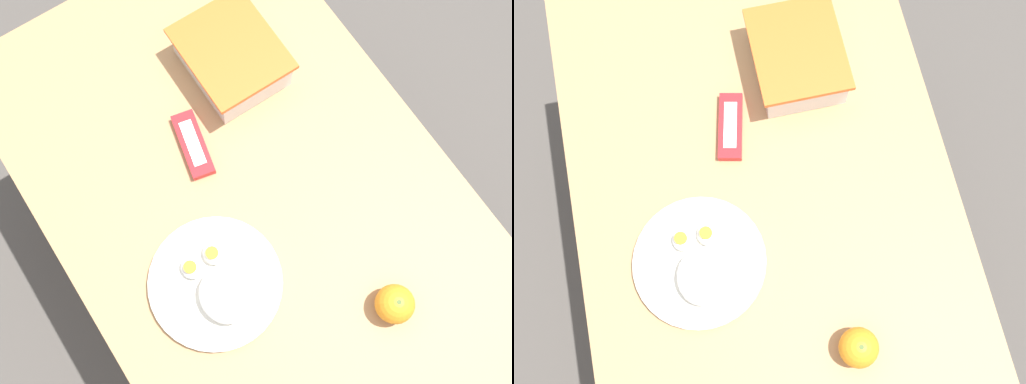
% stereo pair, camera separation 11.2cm
% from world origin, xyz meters
% --- Properties ---
extents(ground_plane, '(10.00, 10.00, 0.00)m').
position_xyz_m(ground_plane, '(0.00, 0.00, 0.00)').
color(ground_plane, '#4C4742').
extents(table, '(1.16, 0.73, 0.71)m').
position_xyz_m(table, '(0.00, 0.00, 0.63)').
color(table, '#AD7F51').
rests_on(table, ground_plane).
extents(food_container, '(0.21, 0.18, 0.08)m').
position_xyz_m(food_container, '(-0.26, 0.12, 0.74)').
color(food_container, white).
rests_on(food_container, table).
extents(orange_fruit, '(0.07, 0.07, 0.07)m').
position_xyz_m(orange_fruit, '(0.31, 0.10, 0.74)').
color(orange_fruit, orange).
rests_on(orange_fruit, table).
extents(rice_plate, '(0.25, 0.25, 0.06)m').
position_xyz_m(rice_plate, '(0.10, -0.15, 0.72)').
color(rice_plate, silver).
rests_on(rice_plate, table).
extents(candy_bar, '(0.14, 0.07, 0.02)m').
position_xyz_m(candy_bar, '(-0.15, -0.04, 0.72)').
color(candy_bar, red).
rests_on(candy_bar, table).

